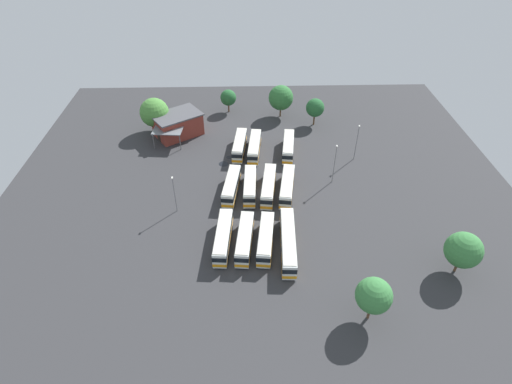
% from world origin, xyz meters
% --- Properties ---
extents(ground_plane, '(111.94, 111.94, 0.00)m').
position_xyz_m(ground_plane, '(0.00, 0.00, 0.00)').
color(ground_plane, '#333335').
extents(bus_row0_slot0, '(15.48, 3.31, 3.63)m').
position_xyz_m(bus_row0_slot0, '(-16.90, -4.55, 1.92)').
color(bus_row0_slot0, silver).
rests_on(bus_row0_slot0, ground_plane).
extents(bus_row0_slot1, '(11.88, 3.87, 3.63)m').
position_xyz_m(bus_row0_slot1, '(-15.99, -0.50, 1.91)').
color(bus_row0_slot1, silver).
rests_on(bus_row0_slot1, ground_plane).
extents(bus_row0_slot2, '(11.99, 3.73, 3.63)m').
position_xyz_m(bus_row0_slot2, '(-15.85, 3.35, 1.91)').
color(bus_row0_slot2, silver).
rests_on(bus_row0_slot2, ground_plane).
extents(bus_row0_slot3, '(12.65, 3.45, 3.63)m').
position_xyz_m(bus_row0_slot3, '(-15.34, 7.35, 1.91)').
color(bus_row0_slot3, silver).
rests_on(bus_row0_slot3, ground_plane).
extents(bus_row1_slot0, '(12.50, 4.40, 3.63)m').
position_xyz_m(bus_row1_slot0, '(-0.20, -5.84, 1.91)').
color(bus_row1_slot0, silver).
rests_on(bus_row1_slot0, ground_plane).
extents(bus_row1_slot1, '(12.69, 4.05, 3.63)m').
position_xyz_m(bus_row1_slot1, '(0.03, -1.87, 1.91)').
color(bus_row1_slot1, silver).
rests_on(bus_row1_slot1, ground_plane).
extents(bus_row1_slot2, '(11.46, 3.01, 3.63)m').
position_xyz_m(bus_row1_slot2, '(0.20, 2.14, 1.91)').
color(bus_row1_slot2, silver).
rests_on(bus_row1_slot2, ground_plane).
extents(bus_row1_slot3, '(11.77, 4.08, 3.63)m').
position_xyz_m(bus_row1_slot3, '(0.29, 6.11, 1.91)').
color(bus_row1_slot3, silver).
rests_on(bus_row1_slot3, ground_plane).
extents(bus_row2_slot0, '(11.77, 3.94, 3.63)m').
position_xyz_m(bus_row2_slot0, '(15.81, -7.54, 1.91)').
color(bus_row2_slot0, silver).
rests_on(bus_row2_slot0, ground_plane).
extents(bus_row2_slot2, '(12.21, 3.74, 3.63)m').
position_xyz_m(bus_row2_slot2, '(15.91, 0.77, 1.91)').
color(bus_row2_slot2, silver).
rests_on(bus_row2_slot2, ground_plane).
extents(bus_row2_slot3, '(11.88, 3.76, 3.63)m').
position_xyz_m(bus_row2_slot3, '(16.78, 4.41, 1.91)').
color(bus_row2_slot3, silver).
rests_on(bus_row2_slot3, ground_plane).
extents(depot_building, '(13.37, 14.42, 5.93)m').
position_xyz_m(depot_building, '(25.70, 20.57, 2.99)').
color(depot_building, maroon).
rests_on(depot_building, ground_plane).
extents(maintenance_shelter, '(10.20, 8.09, 4.32)m').
position_xyz_m(maintenance_shelter, '(23.04, 22.12, 4.12)').
color(maintenance_shelter, slate).
rests_on(maintenance_shelter, ground_plane).
extents(lamp_post_near_entrance, '(0.56, 0.28, 9.15)m').
position_xyz_m(lamp_post_near_entrance, '(12.74, -23.32, 5.00)').
color(lamp_post_near_entrance, slate).
rests_on(lamp_post_near_entrance, ground_plane).
extents(lamp_post_by_building, '(0.56, 0.28, 9.51)m').
position_xyz_m(lamp_post_by_building, '(3.70, -16.43, 5.18)').
color(lamp_post_by_building, slate).
rests_on(lamp_post_by_building, ground_plane).
extents(lamp_post_mid_lot, '(0.56, 0.28, 8.56)m').
position_xyz_m(lamp_post_mid_lot, '(-5.40, 17.27, 4.70)').
color(lamp_post_mid_lot, slate).
rests_on(lamp_post_mid_lot, ground_plane).
extents(tree_northwest, '(4.51, 4.51, 6.61)m').
position_xyz_m(tree_northwest, '(38.49, 7.64, 4.34)').
color(tree_northwest, brown).
rests_on(tree_northwest, ground_plane).
extents(tree_south_edge, '(7.54, 7.54, 9.36)m').
position_xyz_m(tree_south_edge, '(27.54, 26.55, 5.59)').
color(tree_south_edge, brown).
rests_on(tree_south_edge, ground_plane).
extents(tree_west_edge, '(5.58, 5.58, 8.29)m').
position_xyz_m(tree_west_edge, '(-32.03, -15.86, 5.48)').
color(tree_west_edge, brown).
rests_on(tree_west_edge, ground_plane).
extents(tree_north_edge, '(4.94, 4.94, 7.52)m').
position_xyz_m(tree_north_edge, '(30.14, -15.91, 5.04)').
color(tree_north_edge, brown).
rests_on(tree_north_edge, ground_plane).
extents(tree_east_edge, '(6.24, 6.24, 8.31)m').
position_xyz_m(tree_east_edge, '(-22.92, -33.43, 5.18)').
color(tree_east_edge, brown).
rests_on(tree_east_edge, ground_plane).
extents(tree_northeast, '(6.85, 6.85, 9.08)m').
position_xyz_m(tree_northeast, '(35.25, -7.06, 5.65)').
color(tree_northeast, brown).
rests_on(tree_northeast, ground_plane).
extents(puddle_between_rows, '(2.34, 2.34, 0.01)m').
position_xyz_m(puddle_between_rows, '(11.46, 8.26, 0.00)').
color(puddle_between_rows, black).
rests_on(puddle_between_rows, ground_plane).
extents(puddle_centre_drain, '(1.53, 1.53, 0.01)m').
position_xyz_m(puddle_centre_drain, '(14.33, 6.94, 0.00)').
color(puddle_centre_drain, black).
rests_on(puddle_centre_drain, ground_plane).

